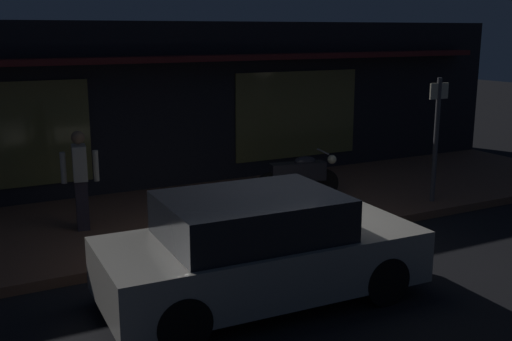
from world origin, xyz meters
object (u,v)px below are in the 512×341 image
(sign_post, at_px, (436,132))
(parked_car_near, at_px, (259,249))
(motorcycle, at_px, (299,176))
(person_photographer, at_px, (80,178))

(sign_post, bearing_deg, parked_car_near, -156.93)
(motorcycle, height_order, sign_post, sign_post)
(person_photographer, height_order, sign_post, sign_post)
(sign_post, bearing_deg, person_photographer, 167.29)
(sign_post, relative_size, parked_car_near, 0.58)
(sign_post, height_order, parked_car_near, sign_post)
(sign_post, distance_m, parked_car_near, 5.48)
(motorcycle, bearing_deg, person_photographer, 177.33)
(motorcycle, xyz_separation_m, parked_car_near, (-2.70, -3.38, 0.06))
(parked_car_near, bearing_deg, sign_post, 23.07)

